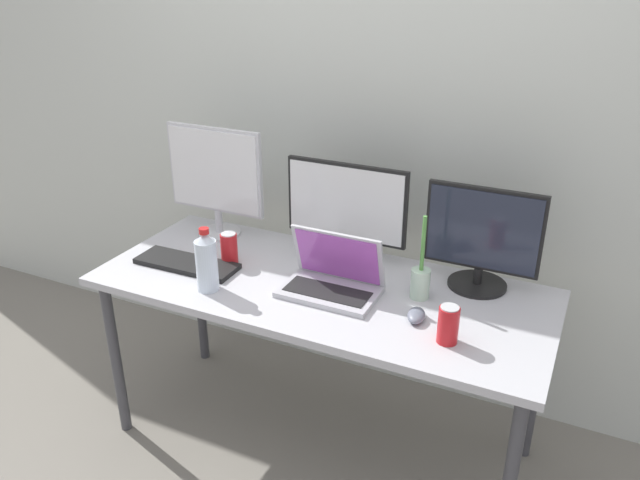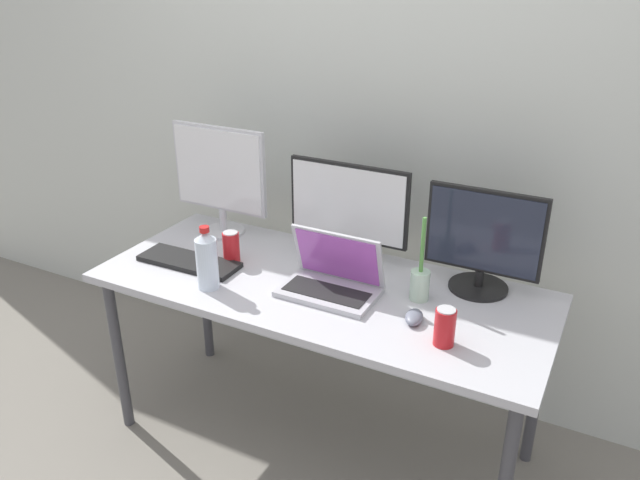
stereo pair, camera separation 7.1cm
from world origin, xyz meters
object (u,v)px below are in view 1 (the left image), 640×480
at_px(soda_can_near_keyboard, 448,325).
at_px(soda_can_by_laptop, 229,248).
at_px(monitor_right, 482,238).
at_px(mouse_by_keyboard, 416,315).
at_px(work_desk, 320,300).
at_px(water_bottle, 206,262).
at_px(monitor_left, 215,177).
at_px(monitor_center, 346,209).
at_px(keyboard_main, 187,264).
at_px(bamboo_vase, 420,281).
at_px(laptop_silver, 332,278).

height_order(soda_can_near_keyboard, soda_can_by_laptop, same).
relative_size(monitor_right, mouse_by_keyboard, 4.07).
bearing_deg(work_desk, water_bottle, -149.45).
bearing_deg(soda_can_near_keyboard, monitor_right, 89.44).
distance_m(monitor_left, mouse_by_keyboard, 1.06).
bearing_deg(water_bottle, work_desk, 30.55).
relative_size(monitor_left, monitor_center, 0.96).
height_order(monitor_left, keyboard_main, monitor_left).
bearing_deg(keyboard_main, monitor_center, 31.93).
xyz_separation_m(work_desk, bamboo_vase, (0.36, 0.07, 0.13)).
distance_m(mouse_by_keyboard, soda_can_near_keyboard, 0.16).
height_order(work_desk, laptop_silver, laptop_silver).
xyz_separation_m(monitor_left, laptop_silver, (0.66, -0.25, -0.21)).
distance_m(soda_can_near_keyboard, bamboo_vase, 0.29).
relative_size(monitor_center, soda_can_near_keyboard, 3.93).
height_order(work_desk, soda_can_near_keyboard, soda_can_near_keyboard).
bearing_deg(bamboo_vase, monitor_left, 170.59).
height_order(work_desk, bamboo_vase, bamboo_vase).
bearing_deg(monitor_left, soda_can_by_laptop, -47.92).
distance_m(monitor_center, soda_can_by_laptop, 0.48).
xyz_separation_m(laptop_silver, soda_can_by_laptop, (-0.46, 0.04, 0.01)).
bearing_deg(laptop_silver, monitor_center, 104.34).
xyz_separation_m(water_bottle, soda_can_near_keyboard, (0.87, 0.04, -0.05)).
bearing_deg(keyboard_main, soda_can_by_laptop, 34.43).
distance_m(laptop_silver, soda_can_by_laptop, 0.46).
bearing_deg(laptop_silver, keyboard_main, -174.22).
distance_m(monitor_left, keyboard_main, 0.41).
bearing_deg(monitor_right, laptop_silver, -150.22).
relative_size(monitor_left, soda_can_near_keyboard, 3.76).
distance_m(keyboard_main, mouse_by_keyboard, 0.93).
bearing_deg(soda_can_by_laptop, water_bottle, -77.43).
bearing_deg(monitor_center, bamboo_vase, -26.73).
distance_m(laptop_silver, mouse_by_keyboard, 0.34).
height_order(monitor_center, keyboard_main, monitor_center).
xyz_separation_m(monitor_left, monitor_center, (0.59, 0.03, -0.05)).
bearing_deg(monitor_left, monitor_right, 0.62).
xyz_separation_m(work_desk, mouse_by_keyboard, (0.40, -0.08, 0.08)).
relative_size(monitor_center, laptop_silver, 1.43).
bearing_deg(laptop_silver, bamboo_vase, 17.72).
bearing_deg(work_desk, bamboo_vase, 10.53).
bearing_deg(monitor_right, monitor_center, 178.35).
bearing_deg(monitor_left, monitor_center, 2.68).
bearing_deg(soda_can_by_laptop, bamboo_vase, 4.40).
height_order(laptop_silver, water_bottle, water_bottle).
bearing_deg(work_desk, monitor_left, 159.27).
distance_m(monitor_left, soda_can_near_keyboard, 1.20).
relative_size(work_desk, mouse_by_keyboard, 16.61).
bearing_deg(mouse_by_keyboard, keyboard_main, 169.58).
height_order(monitor_right, soda_can_near_keyboard, monitor_right).
height_order(monitor_right, soda_can_by_laptop, monitor_right).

